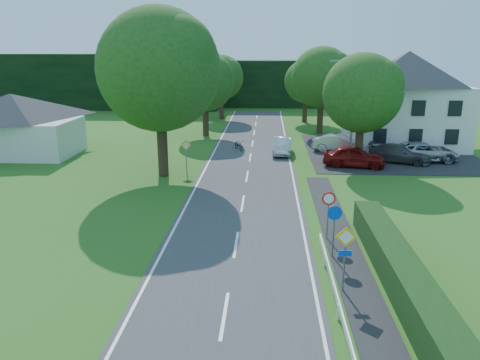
# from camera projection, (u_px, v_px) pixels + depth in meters

# --- Properties ---
(road) EXTENTS (7.00, 80.00, 0.04)m
(road) POSITION_uv_depth(u_px,v_px,m) (244.00, 193.00, 29.42)
(road) COLOR #3B3B3E
(road) RESTS_ON ground
(parking_pad) EXTENTS (14.00, 16.00, 0.04)m
(parking_pad) POSITION_uv_depth(u_px,v_px,m) (387.00, 152.00, 41.25)
(parking_pad) COLOR black
(parking_pad) RESTS_ON ground
(line_edge_left) EXTENTS (0.12, 80.00, 0.01)m
(line_edge_left) POSITION_uv_depth(u_px,v_px,m) (193.00, 192.00, 29.60)
(line_edge_left) COLOR white
(line_edge_left) RESTS_ON road
(line_edge_right) EXTENTS (0.12, 80.00, 0.01)m
(line_edge_right) POSITION_uv_depth(u_px,v_px,m) (296.00, 194.00, 29.24)
(line_edge_right) COLOR white
(line_edge_right) RESTS_ON road
(line_centre) EXTENTS (0.12, 80.00, 0.01)m
(line_centre) POSITION_uv_depth(u_px,v_px,m) (244.00, 193.00, 29.42)
(line_centre) COLOR white
(line_centre) RESTS_ON road
(tree_main) EXTENTS (9.40, 9.40, 11.64)m
(tree_main) POSITION_uv_depth(u_px,v_px,m) (160.00, 94.00, 32.02)
(tree_main) COLOR #1B4A16
(tree_main) RESTS_ON ground
(tree_left_far) EXTENTS (7.00, 7.00, 8.58)m
(tree_left_far) POSITION_uv_depth(u_px,v_px,m) (205.00, 94.00, 47.75)
(tree_left_far) COLOR #1B4A16
(tree_left_far) RESTS_ON ground
(tree_right_far) EXTENTS (7.40, 7.40, 9.09)m
(tree_right_far) POSITION_uv_depth(u_px,v_px,m) (321.00, 91.00, 48.94)
(tree_right_far) COLOR #1B4A16
(tree_right_far) RESTS_ON ground
(tree_left_back) EXTENTS (6.60, 6.60, 8.07)m
(tree_left_back) POSITION_uv_depth(u_px,v_px,m) (221.00, 87.00, 59.32)
(tree_left_back) COLOR #1B4A16
(tree_left_back) RESTS_ON ground
(tree_right_back) EXTENTS (6.20, 6.20, 7.56)m
(tree_right_back) POSITION_uv_depth(u_px,v_px,m) (306.00, 91.00, 56.89)
(tree_right_back) COLOR #1B4A16
(tree_right_back) RESTS_ON ground
(tree_right_mid) EXTENTS (7.00, 7.00, 8.58)m
(tree_right_mid) POSITION_uv_depth(u_px,v_px,m) (361.00, 110.00, 35.48)
(tree_right_mid) COLOR #1B4A16
(tree_right_mid) RESTS_ON ground
(treeline_left) EXTENTS (44.00, 6.00, 8.00)m
(treeline_left) POSITION_uv_depth(u_px,v_px,m) (72.00, 81.00, 70.24)
(treeline_left) COLOR black
(treeline_left) RESTS_ON ground
(treeline_right) EXTENTS (30.00, 5.00, 7.00)m
(treeline_right) POSITION_uv_depth(u_px,v_px,m) (311.00, 84.00, 72.23)
(treeline_right) COLOR black
(treeline_right) RESTS_ON ground
(bungalow_left) EXTENTS (11.00, 6.50, 5.20)m
(bungalow_left) POSITION_uv_depth(u_px,v_px,m) (14.00, 123.00, 39.41)
(bungalow_left) COLOR silver
(bungalow_left) RESTS_ON ground
(house_white) EXTENTS (10.60, 8.40, 8.60)m
(house_white) POSITION_uv_depth(u_px,v_px,m) (405.00, 98.00, 42.83)
(house_white) COLOR silver
(house_white) RESTS_ON ground
(streetlight) EXTENTS (2.03, 0.18, 8.00)m
(streetlight) POSITION_uv_depth(u_px,v_px,m) (351.00, 105.00, 37.38)
(streetlight) COLOR slate
(streetlight) RESTS_ON ground
(sign_priority_right) EXTENTS (0.78, 0.09, 2.59)m
(sign_priority_right) POSITION_uv_depth(u_px,v_px,m) (345.00, 247.00, 17.15)
(sign_priority_right) COLOR slate
(sign_priority_right) RESTS_ON ground
(sign_roundabout) EXTENTS (0.64, 0.08, 2.37)m
(sign_roundabout) POSITION_uv_depth(u_px,v_px,m) (334.00, 221.00, 20.07)
(sign_roundabout) COLOR slate
(sign_roundabout) RESTS_ON ground
(sign_speed_limit) EXTENTS (0.64, 0.11, 2.37)m
(sign_speed_limit) POSITION_uv_depth(u_px,v_px,m) (328.00, 204.00, 21.96)
(sign_speed_limit) COLOR slate
(sign_speed_limit) RESTS_ON ground
(sign_priority_left) EXTENTS (0.78, 0.09, 2.44)m
(sign_priority_left) POSITION_uv_depth(u_px,v_px,m) (186.00, 150.00, 34.00)
(sign_priority_left) COLOR slate
(sign_priority_left) RESTS_ON ground
(moving_car) EXTENTS (1.72, 4.37, 1.42)m
(moving_car) POSITION_uv_depth(u_px,v_px,m) (282.00, 146.00, 40.16)
(moving_car) COLOR silver
(moving_car) RESTS_ON road
(motorcycle) EXTENTS (1.31, 1.89, 0.94)m
(motorcycle) POSITION_uv_depth(u_px,v_px,m) (239.00, 145.00, 41.74)
(motorcycle) COLOR black
(motorcycle) RESTS_ON road
(parked_car_red) EXTENTS (4.97, 2.74, 1.60)m
(parked_car_red) POSITION_uv_depth(u_px,v_px,m) (354.00, 156.00, 35.78)
(parked_car_red) COLOR maroon
(parked_car_red) RESTS_ON parking_pad
(parked_car_silver_a) EXTENTS (4.87, 2.90, 1.52)m
(parked_car_silver_a) POSITION_uv_depth(u_px,v_px,m) (339.00, 143.00, 41.02)
(parked_car_silver_a) COLOR silver
(parked_car_silver_a) RESTS_ON parking_pad
(parked_car_grey) EXTENTS (5.24, 3.68, 1.41)m
(parked_car_grey) POSITION_uv_depth(u_px,v_px,m) (399.00, 153.00, 37.25)
(parked_car_grey) COLOR #48484C
(parked_car_grey) RESTS_ON parking_pad
(parked_car_silver_b) EXTENTS (5.48, 2.54, 1.52)m
(parked_car_silver_b) POSITION_uv_depth(u_px,v_px,m) (424.00, 152.00, 37.64)
(parked_car_silver_b) COLOR #ADADB4
(parked_car_silver_b) RESTS_ON parking_pad
(parasol) EXTENTS (2.55, 2.57, 1.78)m
(parasol) POSITION_uv_depth(u_px,v_px,m) (354.00, 141.00, 41.23)
(parasol) COLOR red
(parasol) RESTS_ON parking_pad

